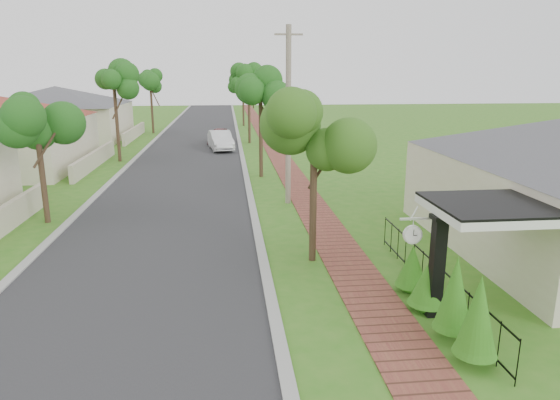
{
  "coord_description": "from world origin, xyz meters",
  "views": [
    {
      "loc": [
        -0.38,
        -11.71,
        5.75
      ],
      "look_at": [
        1.38,
        4.74,
        1.5
      ],
      "focal_mm": 32.0,
      "sensor_mm": 36.0,
      "label": 1
    }
  ],
  "objects_px": {
    "porch_post": "(436,271)",
    "parked_car_white": "(221,141)",
    "station_clock": "(413,233)",
    "parked_car_red": "(219,136)",
    "utility_pole": "(288,116)",
    "near_tree": "(314,136)"
  },
  "relations": [
    {
      "from": "near_tree",
      "to": "station_clock",
      "type": "distance_m",
      "value": 4.4
    },
    {
      "from": "station_clock",
      "to": "parked_car_white",
      "type": "bearing_deg",
      "value": 100.37
    },
    {
      "from": "parked_car_red",
      "to": "station_clock",
      "type": "height_order",
      "value": "station_clock"
    },
    {
      "from": "parked_car_white",
      "to": "station_clock",
      "type": "distance_m",
      "value": 27.38
    },
    {
      "from": "porch_post",
      "to": "parked_car_white",
      "type": "xyz_separation_m",
      "value": [
        -5.42,
        27.31,
        -0.41
      ]
    },
    {
      "from": "parked_car_white",
      "to": "utility_pole",
      "type": "xyz_separation_m",
      "value": [
        3.17,
        -16.31,
        3.19
      ]
    },
    {
      "from": "porch_post",
      "to": "utility_pole",
      "type": "height_order",
      "value": "utility_pole"
    },
    {
      "from": "parked_car_red",
      "to": "utility_pole",
      "type": "distance_m",
      "value": 20.5
    },
    {
      "from": "porch_post",
      "to": "parked_car_white",
      "type": "relative_size",
      "value": 0.58
    },
    {
      "from": "utility_pole",
      "to": "near_tree",
      "type": "bearing_deg",
      "value": -90.8
    },
    {
      "from": "porch_post",
      "to": "utility_pole",
      "type": "distance_m",
      "value": 11.57
    },
    {
      "from": "porch_post",
      "to": "utility_pole",
      "type": "bearing_deg",
      "value": 101.56
    },
    {
      "from": "porch_post",
      "to": "station_clock",
      "type": "xyz_separation_m",
      "value": [
        -0.5,
        0.4,
        0.83
      ]
    },
    {
      "from": "porch_post",
      "to": "station_clock",
      "type": "height_order",
      "value": "porch_post"
    },
    {
      "from": "parked_car_red",
      "to": "station_clock",
      "type": "xyz_separation_m",
      "value": [
        5.05,
        -30.57,
        1.31
      ]
    },
    {
      "from": "station_clock",
      "to": "porch_post",
      "type": "bearing_deg",
      "value": -38.87
    },
    {
      "from": "parked_car_red",
      "to": "station_clock",
      "type": "relative_size",
      "value": 4.76
    },
    {
      "from": "porch_post",
      "to": "parked_car_white",
      "type": "bearing_deg",
      "value": 101.22
    },
    {
      "from": "parked_car_white",
      "to": "near_tree",
      "type": "bearing_deg",
      "value": -91.6
    },
    {
      "from": "parked_car_red",
      "to": "utility_pole",
      "type": "bearing_deg",
      "value": -70.22
    },
    {
      "from": "porch_post",
      "to": "parked_car_red",
      "type": "bearing_deg",
      "value": 100.16
    },
    {
      "from": "porch_post",
      "to": "parked_car_red",
      "type": "height_order",
      "value": "porch_post"
    }
  ]
}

